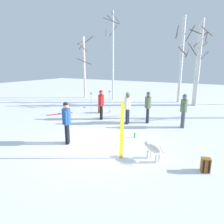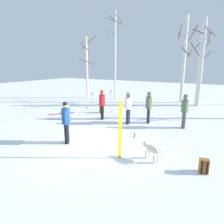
% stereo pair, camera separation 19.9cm
% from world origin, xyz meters
% --- Properties ---
extents(ground_plane, '(60.00, 60.00, 0.00)m').
position_xyz_m(ground_plane, '(0.00, 0.00, 0.00)').
color(ground_plane, white).
extents(person_0, '(0.34, 0.47, 1.72)m').
position_xyz_m(person_0, '(-1.88, 3.29, 0.98)').
color(person_0, black).
rests_on(person_0, ground_plane).
extents(person_1, '(0.34, 0.49, 1.72)m').
position_xyz_m(person_1, '(0.72, 3.94, 0.98)').
color(person_1, '#1E2338').
rests_on(person_1, ground_plane).
extents(person_2, '(0.34, 0.51, 1.72)m').
position_xyz_m(person_2, '(-0.16, 3.20, 0.98)').
color(person_2, '#1E2338').
rests_on(person_2, ground_plane).
extents(person_3, '(0.34, 0.49, 1.72)m').
position_xyz_m(person_3, '(2.57, 3.99, 0.98)').
color(person_3, '#4C4C56').
rests_on(person_3, ground_plane).
extents(person_4, '(0.34, 0.45, 1.72)m').
position_xyz_m(person_4, '(-1.08, -0.52, 0.98)').
color(person_4, black).
rests_on(person_4, ground_plane).
extents(dog, '(0.82, 0.48, 0.57)m').
position_xyz_m(dog, '(2.39, -0.21, 0.39)').
color(dog, beige).
rests_on(dog, ground_plane).
extents(ski_pair_planted_0, '(0.11, 0.16, 2.00)m').
position_xyz_m(ski_pair_planted_0, '(1.43, -0.62, 0.99)').
color(ski_pair_planted_0, yellow).
rests_on(ski_pair_planted_0, ground_plane).
extents(ski_pair_lying_0, '(1.06, 1.46, 0.05)m').
position_xyz_m(ski_pair_lying_0, '(-4.89, 3.01, 0.01)').
color(ski_pair_lying_0, red).
rests_on(ski_pair_lying_0, ground_plane).
extents(ski_pair_lying_1, '(1.07, 1.46, 0.05)m').
position_xyz_m(ski_pair_lying_1, '(-4.58, 5.29, 0.01)').
color(ski_pair_lying_1, white).
rests_on(ski_pair_lying_1, ground_plane).
extents(ski_poles_0, '(0.07, 0.25, 1.41)m').
position_xyz_m(ski_poles_0, '(-3.07, 3.97, 0.75)').
color(ski_poles_0, '#B2B2BC').
rests_on(ski_poles_0, ground_plane).
extents(ski_poles_1, '(0.07, 0.25, 1.48)m').
position_xyz_m(ski_poles_1, '(-2.26, 4.90, 0.79)').
color(ski_poles_1, '#B2B2BC').
rests_on(ski_poles_1, ground_plane).
extents(backpack_0, '(0.31, 0.33, 0.44)m').
position_xyz_m(backpack_0, '(4.01, -0.19, 0.21)').
color(backpack_0, '#99591E').
rests_on(backpack_0, ground_plane).
extents(backpack_1, '(0.34, 0.32, 0.44)m').
position_xyz_m(backpack_1, '(-2.79, 4.61, 0.21)').
color(backpack_1, '#99591E').
rests_on(backpack_1, ground_plane).
extents(water_bottle_0, '(0.07, 0.07, 0.21)m').
position_xyz_m(water_bottle_0, '(1.05, 1.42, 0.10)').
color(water_bottle_0, green).
rests_on(water_bottle_0, ground_plane).
extents(birch_tree_0, '(1.70, 1.72, 5.74)m').
position_xyz_m(birch_tree_0, '(-7.49, 9.18, 3.01)').
color(birch_tree_0, silver).
rests_on(birch_tree_0, ground_plane).
extents(birch_tree_1, '(1.74, 1.38, 7.48)m').
position_xyz_m(birch_tree_1, '(-4.52, 9.36, 3.97)').
color(birch_tree_1, silver).
rests_on(birch_tree_1, ground_plane).
extents(birch_tree_2, '(1.41, 1.40, 6.88)m').
position_xyz_m(birch_tree_2, '(0.90, 11.14, 3.56)').
color(birch_tree_2, silver).
rests_on(birch_tree_2, ground_plane).
extents(birch_tree_3, '(1.54, 1.54, 5.94)m').
position_xyz_m(birch_tree_3, '(2.16, 10.41, 3.13)').
color(birch_tree_3, silver).
rests_on(birch_tree_3, ground_plane).
extents(birch_tree_4, '(1.60, 1.29, 6.37)m').
position_xyz_m(birch_tree_4, '(2.36, 10.22, 3.31)').
color(birch_tree_4, silver).
rests_on(birch_tree_4, ground_plane).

